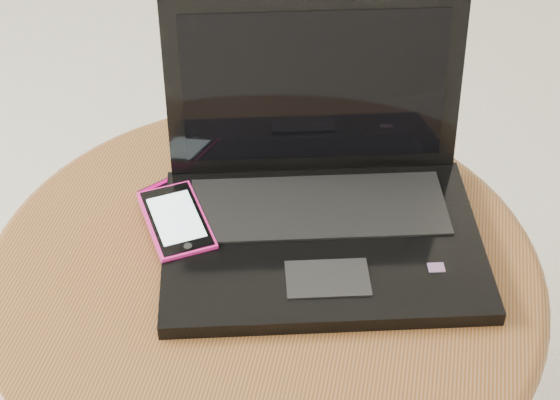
# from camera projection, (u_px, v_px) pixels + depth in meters

# --- Properties ---
(table) EXTENTS (0.64, 0.64, 0.51)m
(table) POSITION_uv_depth(u_px,v_px,m) (264.00, 327.00, 1.03)
(table) COLOR brown
(table) RESTS_ON ground
(laptop) EXTENTS (0.42, 0.37, 0.23)m
(laptop) POSITION_uv_depth(u_px,v_px,m) (320.00, 196.00, 0.98)
(laptop) COLOR black
(laptop) RESTS_ON table
(phone_black) EXTENTS (0.12, 0.12, 0.01)m
(phone_black) POSITION_uv_depth(u_px,v_px,m) (183.00, 209.00, 1.02)
(phone_black) COLOR black
(phone_black) RESTS_ON table
(phone_pink) EXTENTS (0.12, 0.14, 0.01)m
(phone_pink) POSITION_uv_depth(u_px,v_px,m) (177.00, 222.00, 0.99)
(phone_pink) COLOR #EB218C
(phone_pink) RESTS_ON phone_black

